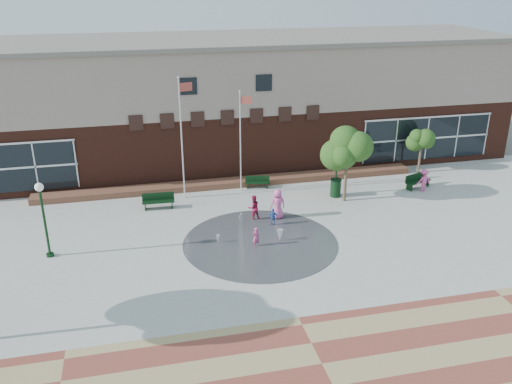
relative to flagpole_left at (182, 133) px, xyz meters
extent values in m
plane|color=#666056|center=(3.27, -10.23, -4.39)|extent=(120.00, 120.00, 0.00)
cube|color=#A8A8A0|center=(3.27, -6.23, -4.38)|extent=(46.00, 18.00, 0.01)
cube|color=brown|center=(3.27, -17.23, -4.38)|extent=(46.00, 6.00, 0.01)
cylinder|color=#383A3D|center=(3.27, -7.23, -4.38)|extent=(8.40, 8.40, 0.01)
cube|color=#50241A|center=(3.27, 7.27, -2.14)|extent=(44.00, 10.00, 4.50)
cube|color=gray|center=(3.27, 7.27, 2.36)|extent=(44.00, 10.00, 4.50)
cube|color=slate|center=(3.27, 7.27, 4.66)|extent=(44.40, 10.40, 0.30)
cube|color=black|center=(18.27, 2.25, -2.27)|extent=(10.00, 0.12, 3.19)
cube|color=black|center=(0.77, 2.25, 2.41)|extent=(1.10, 0.10, 1.10)
cube|color=black|center=(5.77, 2.25, 2.41)|extent=(1.10, 0.10, 1.10)
cube|color=maroon|center=(3.27, 1.37, -4.39)|extent=(26.00, 1.20, 0.40)
cylinder|color=silver|center=(-0.04, -0.01, -0.51)|extent=(0.09, 0.09, 7.76)
sphere|color=silver|center=(-0.04, -0.01, 3.42)|extent=(0.15, 0.15, 0.15)
cube|color=#AB4135|center=(0.37, 0.10, 2.80)|extent=(0.83, 0.24, 0.52)
cylinder|color=silver|center=(3.74, 0.25, -1.04)|extent=(0.09, 0.09, 6.70)
sphere|color=silver|center=(3.74, 0.25, 2.35)|extent=(0.14, 0.14, 0.14)
cube|color=#AB4135|center=(4.11, 0.15, 1.79)|extent=(0.75, 0.23, 0.47)
cylinder|color=black|center=(-7.67, -6.19, -2.55)|extent=(0.13, 0.13, 3.67)
cylinder|color=black|center=(-7.67, -6.19, -4.30)|extent=(0.39, 0.39, 0.17)
sphere|color=silver|center=(-7.67, -6.19, -0.52)|extent=(0.43, 0.43, 0.43)
cylinder|color=black|center=(9.63, -1.80, -2.65)|extent=(0.12, 0.12, 3.47)
cylinder|color=black|center=(9.63, -1.80, -4.31)|extent=(0.37, 0.37, 0.16)
sphere|color=silver|center=(9.63, -1.80, -0.73)|extent=(0.41, 0.41, 0.41)
cube|color=black|center=(-1.80, -1.40, -3.90)|extent=(1.99, 0.63, 0.07)
cube|color=black|center=(-1.79, -1.16, -3.64)|extent=(1.97, 0.14, 0.49)
cube|color=black|center=(4.94, 0.54, -3.98)|extent=(1.69, 0.78, 0.05)
cube|color=black|center=(4.98, 0.74, -3.77)|extent=(1.61, 0.38, 0.41)
cube|color=black|center=(15.54, -1.91, -3.89)|extent=(2.05, 1.19, 0.07)
cube|color=black|center=(15.46, -1.68, -3.64)|extent=(1.88, 0.72, 0.49)
cylinder|color=black|center=(9.57, -2.01, -3.82)|extent=(0.69, 0.69, 1.14)
cylinder|color=black|center=(9.57, -2.01, -3.22)|extent=(0.73, 0.73, 0.07)
cylinder|color=#453727|center=(9.87, -2.83, -2.97)|extent=(0.19, 0.19, 2.84)
cylinder|color=#453727|center=(17.10, 0.88, -3.40)|extent=(0.17, 0.17, 1.97)
cone|color=white|center=(4.36, -7.27, -4.39)|extent=(0.34, 0.34, 0.67)
cone|color=white|center=(1.04, -6.73, -4.39)|extent=(0.21, 0.21, 0.46)
imported|color=#C54783|center=(2.96, -7.54, -3.83)|extent=(0.47, 0.37, 1.12)
imported|color=#AA1C45|center=(3.59, -4.20, -3.62)|extent=(0.85, 0.72, 1.53)
imported|color=#DD589B|center=(5.02, -4.40, -3.46)|extent=(0.94, 0.64, 1.85)
imported|color=#2E61B4|center=(4.51, -5.27, -3.86)|extent=(0.67, 0.44, 1.06)
imported|color=#E6549C|center=(15.59, -2.49, -3.61)|extent=(1.07, 0.70, 1.56)
camera|label=1|loc=(-2.85, -32.62, 9.42)|focal=38.00mm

